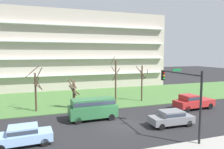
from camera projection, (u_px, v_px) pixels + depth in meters
name	position (u px, v px, depth m)	size (l,w,h in m)	color
ground	(121.00, 125.00, 21.61)	(160.00, 160.00, 0.00)	#232326
grass_lawn_strip	(89.00, 98.00, 34.75)	(80.00, 16.00, 0.08)	#477238
apartment_building	(74.00, 51.00, 47.59)	(38.54, 13.96, 15.74)	#B2A899
tree_left	(36.00, 89.00, 26.17)	(2.03, 1.99, 5.71)	#423023
tree_center	(74.00, 93.00, 27.59)	(1.69, 1.15, 4.16)	brown
tree_right	(115.00, 81.00, 29.53)	(1.41, 1.28, 6.85)	#4C3828
tree_far_right	(142.00, 82.00, 31.79)	(2.13, 1.70, 5.46)	#423023
van_green_near_left	(93.00, 107.00, 23.06)	(5.23, 2.08, 2.36)	#2D6B3D
sedan_blue_center_left	(23.00, 135.00, 16.65)	(4.47, 1.99, 1.57)	#8CB2E0
sedan_gray_center_right	(171.00, 117.00, 21.18)	(4.47, 1.97, 1.57)	slate
pickup_red_near_right	(193.00, 102.00, 27.48)	(5.51, 2.31, 1.95)	#B22828
traffic_signal_mast	(184.00, 90.00, 18.22)	(0.90, 5.70, 5.92)	black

